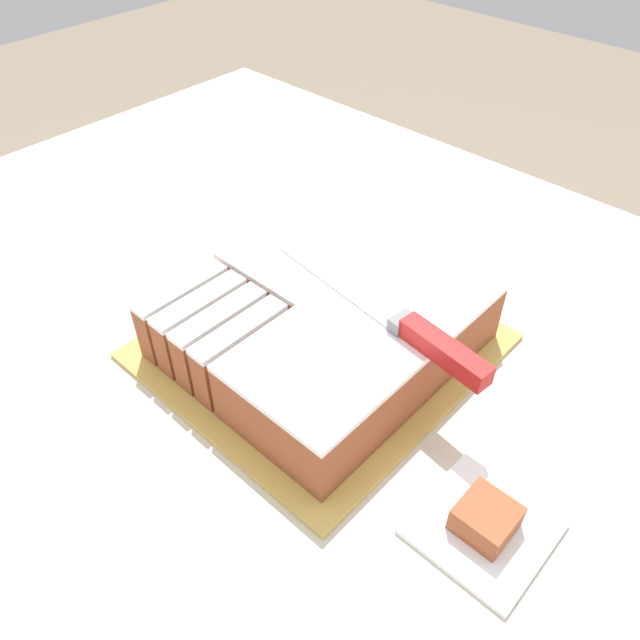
{
  "coord_description": "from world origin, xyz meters",
  "views": [
    {
      "loc": [
        0.4,
        -0.38,
        1.41
      ],
      "look_at": [
        0.04,
        0.01,
        0.93
      ],
      "focal_mm": 35.0,
      "sensor_mm": 36.0,
      "label": 1
    }
  ],
  "objects_px": {
    "cake_board": "(320,346)",
    "brownie": "(486,518)",
    "cake": "(325,320)",
    "knife": "(417,333)"
  },
  "relations": [
    {
      "from": "cake",
      "to": "brownie",
      "type": "height_order",
      "value": "cake"
    },
    {
      "from": "cake_board",
      "to": "brownie",
      "type": "height_order",
      "value": "brownie"
    },
    {
      "from": "cake_board",
      "to": "knife",
      "type": "height_order",
      "value": "knife"
    },
    {
      "from": "cake_board",
      "to": "knife",
      "type": "bearing_deg",
      "value": 6.74
    },
    {
      "from": "cake_board",
      "to": "brownie",
      "type": "relative_size",
      "value": 7.22
    },
    {
      "from": "cake_board",
      "to": "cake",
      "type": "xyz_separation_m",
      "value": [
        0.0,
        0.0,
        0.04
      ]
    },
    {
      "from": "cake",
      "to": "knife",
      "type": "xyz_separation_m",
      "value": [
        0.12,
        0.01,
        0.05
      ]
    },
    {
      "from": "brownie",
      "to": "cake",
      "type": "bearing_deg",
      "value": 163.87
    },
    {
      "from": "cake_board",
      "to": "cake",
      "type": "relative_size",
      "value": 1.15
    },
    {
      "from": "cake",
      "to": "cake_board",
      "type": "bearing_deg",
      "value": -132.22
    }
  ]
}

